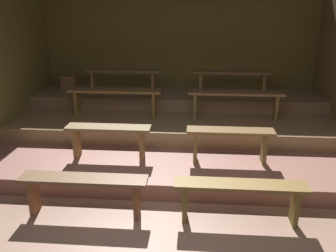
{
  "coord_description": "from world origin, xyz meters",
  "views": [
    {
      "loc": [
        0.36,
        -2.8,
        2.28
      ],
      "look_at": [
        -0.05,
        2.26,
        0.53
      ],
      "focal_mm": 38.25,
      "sensor_mm": 36.0,
      "label": 1
    }
  ],
  "objects_px": {
    "bench_lower_left": "(109,134)",
    "bench_upper_right": "(232,77)",
    "wooden_crate_upper": "(70,83)",
    "bench_middle_right": "(235,98)",
    "bench_upper_left": "(123,75)",
    "bench_floor_right": "(240,192)",
    "bench_lower_right": "(230,138)",
    "bench_floor_left": "(84,186)",
    "bench_middle_left": "(115,95)"
  },
  "relations": [
    {
      "from": "bench_floor_left",
      "to": "bench_floor_right",
      "type": "xyz_separation_m",
      "value": [
        1.72,
        0.0,
        0.0
      ]
    },
    {
      "from": "bench_floor_right",
      "to": "bench_upper_right",
      "type": "xyz_separation_m",
      "value": [
        0.14,
        3.01,
        0.66
      ]
    },
    {
      "from": "bench_lower_right",
      "to": "wooden_crate_upper",
      "type": "bearing_deg",
      "value": 143.5
    },
    {
      "from": "bench_upper_right",
      "to": "wooden_crate_upper",
      "type": "distance_m",
      "value": 3.13
    },
    {
      "from": "bench_lower_left",
      "to": "bench_upper_right",
      "type": "height_order",
      "value": "bench_upper_right"
    },
    {
      "from": "bench_lower_right",
      "to": "bench_upper_right",
      "type": "height_order",
      "value": "bench_upper_right"
    },
    {
      "from": "bench_lower_left",
      "to": "bench_floor_left",
      "type": "bearing_deg",
      "value": -91.52
    },
    {
      "from": "bench_floor_right",
      "to": "bench_middle_right",
      "type": "bearing_deg",
      "value": 86.34
    },
    {
      "from": "bench_lower_left",
      "to": "bench_upper_left",
      "type": "xyz_separation_m",
      "value": [
        -0.17,
        1.92,
        0.45
      ]
    },
    {
      "from": "bench_middle_left",
      "to": "bench_upper_left",
      "type": "height_order",
      "value": "bench_upper_left"
    },
    {
      "from": "bench_floor_right",
      "to": "bench_lower_left",
      "type": "xyz_separation_m",
      "value": [
        -1.69,
        1.09,
        0.21
      ]
    },
    {
      "from": "bench_upper_right",
      "to": "wooden_crate_upper",
      "type": "xyz_separation_m",
      "value": [
        -3.11,
        0.26,
        -0.21
      ]
    },
    {
      "from": "bench_upper_right",
      "to": "wooden_crate_upper",
      "type": "height_order",
      "value": "bench_upper_right"
    },
    {
      "from": "bench_floor_left",
      "to": "wooden_crate_upper",
      "type": "height_order",
      "value": "wooden_crate_upper"
    },
    {
      "from": "bench_lower_right",
      "to": "bench_middle_left",
      "type": "xyz_separation_m",
      "value": [
        -1.84,
        1.25,
        0.24
      ]
    },
    {
      "from": "bench_middle_right",
      "to": "bench_upper_left",
      "type": "relative_size",
      "value": 1.15
    },
    {
      "from": "bench_floor_left",
      "to": "bench_middle_left",
      "type": "distance_m",
      "value": 2.38
    },
    {
      "from": "bench_lower_left",
      "to": "bench_middle_left",
      "type": "relative_size",
      "value": 0.74
    },
    {
      "from": "bench_lower_left",
      "to": "bench_lower_right",
      "type": "relative_size",
      "value": 1.0
    },
    {
      "from": "bench_floor_right",
      "to": "bench_lower_right",
      "type": "height_order",
      "value": "bench_lower_right"
    },
    {
      "from": "bench_floor_right",
      "to": "wooden_crate_upper",
      "type": "xyz_separation_m",
      "value": [
        -2.97,
        3.27,
        0.45
      ]
    },
    {
      "from": "bench_middle_left",
      "to": "bench_upper_left",
      "type": "distance_m",
      "value": 0.7
    },
    {
      "from": "bench_lower_left",
      "to": "bench_middle_right",
      "type": "bearing_deg",
      "value": 34.19
    },
    {
      "from": "bench_floor_left",
      "to": "bench_lower_right",
      "type": "height_order",
      "value": "bench_lower_right"
    },
    {
      "from": "bench_floor_left",
      "to": "bench_middle_left",
      "type": "xyz_separation_m",
      "value": [
        -0.15,
        2.34,
        0.45
      ]
    },
    {
      "from": "bench_middle_right",
      "to": "bench_lower_right",
      "type": "bearing_deg",
      "value": -98.14
    },
    {
      "from": "bench_middle_right",
      "to": "wooden_crate_upper",
      "type": "height_order",
      "value": "wooden_crate_upper"
    },
    {
      "from": "bench_lower_right",
      "to": "bench_middle_right",
      "type": "relative_size",
      "value": 0.74
    },
    {
      "from": "bench_floor_left",
      "to": "bench_floor_right",
      "type": "relative_size",
      "value": 1.0
    },
    {
      "from": "bench_middle_left",
      "to": "bench_middle_right",
      "type": "relative_size",
      "value": 1.0
    },
    {
      "from": "bench_floor_left",
      "to": "bench_middle_left",
      "type": "height_order",
      "value": "bench_middle_left"
    },
    {
      "from": "wooden_crate_upper",
      "to": "bench_middle_left",
      "type": "bearing_deg",
      "value": -40.04
    },
    {
      "from": "bench_floor_left",
      "to": "bench_lower_right",
      "type": "bearing_deg",
      "value": 32.87
    },
    {
      "from": "wooden_crate_upper",
      "to": "bench_middle_right",
      "type": "bearing_deg",
      "value": -16.59
    },
    {
      "from": "bench_middle_right",
      "to": "bench_upper_right",
      "type": "distance_m",
      "value": 0.7
    },
    {
      "from": "bench_floor_right",
      "to": "bench_upper_left",
      "type": "xyz_separation_m",
      "value": [
        -1.86,
        3.01,
        0.66
      ]
    },
    {
      "from": "bench_floor_right",
      "to": "bench_floor_left",
      "type": "bearing_deg",
      "value": 180.0
    },
    {
      "from": "bench_lower_left",
      "to": "bench_middle_left",
      "type": "xyz_separation_m",
      "value": [
        -0.18,
        1.25,
        0.24
      ]
    },
    {
      "from": "bench_floor_left",
      "to": "bench_upper_right",
      "type": "relative_size",
      "value": 1.04
    },
    {
      "from": "bench_lower_right",
      "to": "bench_middle_left",
      "type": "relative_size",
      "value": 0.74
    },
    {
      "from": "bench_lower_left",
      "to": "bench_upper_left",
      "type": "relative_size",
      "value": 0.85
    },
    {
      "from": "bench_middle_right",
      "to": "bench_upper_right",
      "type": "height_order",
      "value": "bench_upper_right"
    },
    {
      "from": "bench_middle_left",
      "to": "bench_upper_right",
      "type": "relative_size",
      "value": 1.15
    },
    {
      "from": "bench_floor_right",
      "to": "bench_lower_right",
      "type": "distance_m",
      "value": 1.11
    },
    {
      "from": "bench_upper_right",
      "to": "wooden_crate_upper",
      "type": "bearing_deg",
      "value": 175.17
    },
    {
      "from": "bench_floor_left",
      "to": "bench_floor_right",
      "type": "height_order",
      "value": "same"
    },
    {
      "from": "bench_floor_left",
      "to": "bench_middle_left",
      "type": "bearing_deg",
      "value": 93.66
    },
    {
      "from": "bench_lower_left",
      "to": "wooden_crate_upper",
      "type": "height_order",
      "value": "wooden_crate_upper"
    },
    {
      "from": "wooden_crate_upper",
      "to": "bench_upper_left",
      "type": "bearing_deg",
      "value": -13.25
    },
    {
      "from": "bench_lower_left",
      "to": "bench_upper_left",
      "type": "height_order",
      "value": "bench_upper_left"
    }
  ]
}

